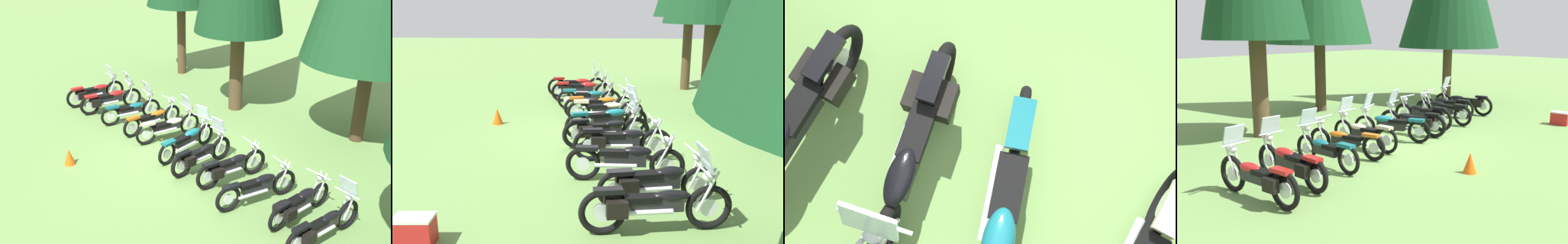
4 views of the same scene
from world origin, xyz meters
TOP-DOWN VIEW (x-y plane):
  - ground_plane at (0.00, 0.00)m, footprint 80.00×80.00m
  - motorcycle_5 at (0.04, 0.08)m, footprint 1.09×2.25m
  - motorcycle_6 at (1.01, 0.01)m, footprint 0.83×2.18m
  - motorcycle_7 at (2.00, 0.38)m, footprint 0.75×2.25m

SIDE VIEW (x-z plane):
  - ground_plane at x=0.00m, z-range 0.00..0.00m
  - motorcycle_6 at x=1.01m, z-range -0.23..1.14m
  - motorcycle_7 at x=2.00m, z-range -0.05..0.97m
  - motorcycle_5 at x=0.04m, z-range -0.20..1.15m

